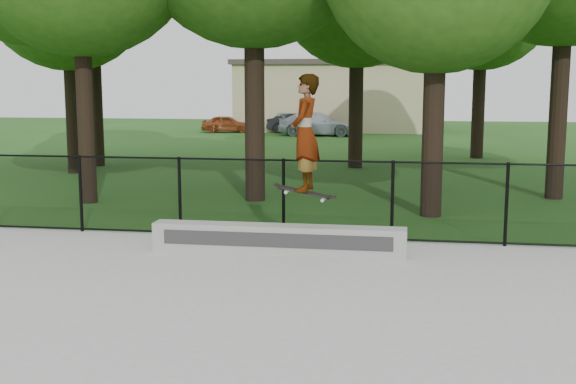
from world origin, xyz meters
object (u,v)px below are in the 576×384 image
object	(u,v)px
car_c	(318,124)
grind_ledge	(278,239)
skater_airborne	(305,135)
car_b	(297,123)
car_a	(227,124)

from	to	relation	value
car_c	grind_ledge	bearing A→B (deg)	-172.96
grind_ledge	skater_airborne	bearing A→B (deg)	-26.62
car_b	skater_airborne	bearing A→B (deg)	-162.75
grind_ledge	skater_airborne	size ratio (longest dim) A/B	2.10
grind_ledge	car_c	bearing A→B (deg)	95.50
car_b	skater_airborne	xyz separation A→B (m)	(4.67, -30.55, 1.54)
car_c	skater_airborne	xyz separation A→B (m)	(3.22, -28.52, 1.47)
car_c	skater_airborne	size ratio (longest dim) A/B	1.98
car_b	car_a	bearing A→B (deg)	101.83
car_a	car_c	distance (m)	5.94
car_b	car_c	distance (m)	2.49
grind_ledge	car_a	size ratio (longest dim) A/B	1.46
skater_airborne	car_c	bearing A→B (deg)	96.43
car_b	grind_ledge	bearing A→B (deg)	-163.59
car_a	skater_airborne	distance (m)	31.62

